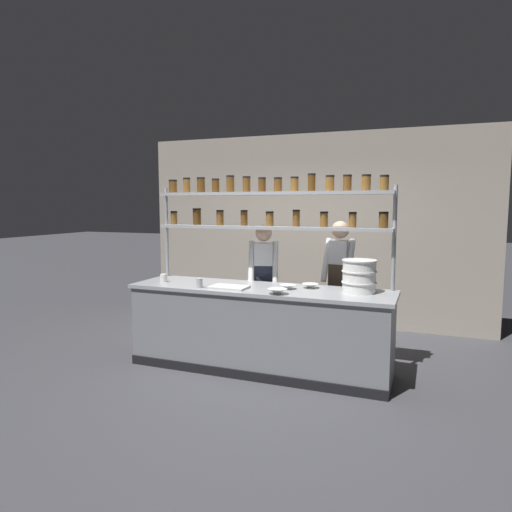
% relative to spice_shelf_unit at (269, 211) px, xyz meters
% --- Properties ---
extents(ground_plane, '(40.00, 40.00, 0.00)m').
position_rel_spice_shelf_unit_xyz_m(ground_plane, '(0.01, -0.33, -1.74)').
color(ground_plane, '#3D3D42').
extents(back_wall, '(5.30, 0.12, 2.87)m').
position_rel_spice_shelf_unit_xyz_m(back_wall, '(0.01, 1.88, -0.30)').
color(back_wall, '#9E9384').
rests_on(back_wall, ground_plane).
extents(prep_counter, '(2.90, 0.76, 0.92)m').
position_rel_spice_shelf_unit_xyz_m(prep_counter, '(0.01, -0.33, -1.28)').
color(prep_counter, gray).
rests_on(prep_counter, ground_plane).
extents(spice_shelf_unit, '(2.79, 0.28, 2.16)m').
position_rel_spice_shelf_unit_xyz_m(spice_shelf_unit, '(0.00, 0.00, 0.00)').
color(spice_shelf_unit, '#999BA0').
rests_on(spice_shelf_unit, ground_plane).
extents(chef_left, '(0.41, 0.34, 1.58)m').
position_rel_spice_shelf_unit_xyz_m(chef_left, '(-0.15, 0.22, -0.84)').
color(chef_left, black).
rests_on(chef_left, ground_plane).
extents(chef_center, '(0.39, 0.31, 1.63)m').
position_rel_spice_shelf_unit_xyz_m(chef_center, '(0.74, 0.40, -0.81)').
color(chef_center, black).
rests_on(chef_center, ground_plane).
extents(container_stack, '(0.36, 0.36, 0.34)m').
position_rel_spice_shelf_unit_xyz_m(container_stack, '(1.06, -0.24, -0.65)').
color(container_stack, white).
rests_on(container_stack, prep_counter).
extents(cutting_board, '(0.40, 0.26, 0.02)m').
position_rel_spice_shelf_unit_xyz_m(cutting_board, '(-0.28, -0.50, -0.81)').
color(cutting_board, silver).
rests_on(cutting_board, prep_counter).
extents(prep_bowl_near_left, '(0.18, 0.18, 0.05)m').
position_rel_spice_shelf_unit_xyz_m(prep_bowl_near_left, '(0.53, -0.18, -0.80)').
color(prep_bowl_near_left, white).
rests_on(prep_bowl_near_left, prep_counter).
extents(prep_bowl_center_front, '(0.17, 0.17, 0.05)m').
position_rel_spice_shelf_unit_xyz_m(prep_bowl_center_front, '(0.32, -0.32, -0.80)').
color(prep_bowl_center_front, white).
rests_on(prep_bowl_center_front, prep_counter).
extents(prep_bowl_center_back, '(0.20, 0.20, 0.06)m').
position_rel_spice_shelf_unit_xyz_m(prep_bowl_center_back, '(0.31, -0.62, -0.80)').
color(prep_bowl_center_back, silver).
rests_on(prep_bowl_center_back, prep_counter).
extents(serving_cup_front, '(0.08, 0.08, 0.09)m').
position_rel_spice_shelf_unit_xyz_m(serving_cup_front, '(-1.16, -0.41, -0.78)').
color(serving_cup_front, silver).
rests_on(serving_cup_front, prep_counter).
extents(serving_cup_by_board, '(0.08, 0.08, 0.10)m').
position_rel_spice_shelf_unit_xyz_m(serving_cup_by_board, '(-0.60, -0.59, -0.77)').
color(serving_cup_by_board, '#B2B7BC').
rests_on(serving_cup_by_board, prep_counter).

